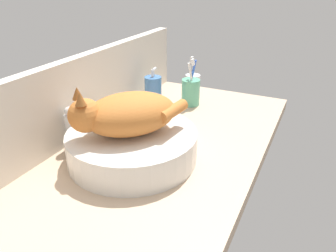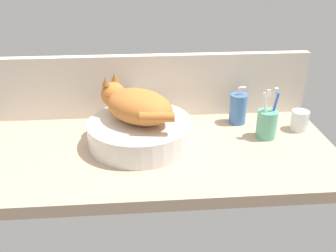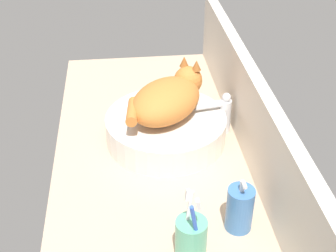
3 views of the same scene
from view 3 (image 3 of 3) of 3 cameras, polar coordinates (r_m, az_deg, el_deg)
ground_plane at (r=141.30cm, az=-1.69°, el=-3.39°), size 125.95×58.58×4.00cm
backsplash_panel at (r=137.48cm, az=9.71°, el=2.22°), size 125.95×3.60×24.91cm
sink_basin at (r=141.13cm, az=-0.26°, el=-0.31°), size 36.12×36.12×8.42cm
cat at (r=136.77cm, az=0.03°, el=3.41°), size 30.01×29.25×14.00cm
faucet at (r=144.31cm, az=6.58°, el=1.75°), size 4.45×11.85×13.60cm
soap_dispenser at (r=113.26cm, az=8.73°, el=-9.93°), size 6.51×6.51×14.94cm
toothbrush_cup at (r=106.43cm, az=2.82°, el=-13.47°), size 7.12×7.12×18.72cm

